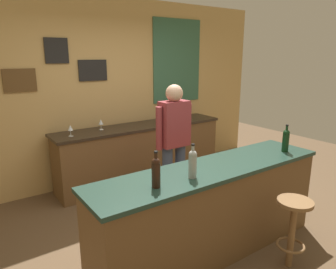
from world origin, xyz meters
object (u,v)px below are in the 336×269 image
at_px(wine_bottle_b, 193,163).
at_px(bartender, 174,140).
at_px(wine_bottle_a, 156,171).
at_px(bar_stool, 293,222).
at_px(wine_bottle_c, 286,140).
at_px(wine_glass_a, 70,128).
at_px(wine_glass_b, 101,122).
at_px(wine_glass_c, 164,115).

bearing_deg(wine_bottle_b, bartender, 61.65).
bearing_deg(wine_bottle_a, bar_stool, -24.05).
relative_size(bartender, wine_bottle_c, 5.29).
distance_m(bartender, wine_bottle_c, 1.30).
xyz_separation_m(bartender, wine_glass_a, (-0.95, 1.04, 0.07)).
xyz_separation_m(wine_bottle_a, wine_glass_a, (-0.02, 2.08, -0.05)).
bearing_deg(wine_glass_b, bartender, -68.15).
bearing_deg(bar_stool, wine_bottle_c, 44.00).
distance_m(wine_bottle_b, wine_bottle_c, 1.32).
bearing_deg(wine_glass_c, wine_bottle_c, -85.91).
relative_size(bartender, wine_bottle_a, 5.29).
bearing_deg(wine_glass_a, bar_stool, -65.59).
height_order(bartender, wine_bottle_a, bartender).
bearing_deg(bar_stool, wine_bottle_a, 155.95).
bearing_deg(wine_glass_c, bar_stool, -97.95).
distance_m(bartender, wine_glass_b, 1.26).
height_order(wine_bottle_b, wine_glass_c, wine_bottle_b).
distance_m(bar_stool, wine_glass_a, 2.91).
height_order(wine_bottle_b, wine_glass_a, wine_bottle_b).
relative_size(wine_bottle_b, wine_glass_b, 1.97).
xyz_separation_m(bartender, wine_bottle_a, (-0.93, -1.04, 0.12)).
height_order(wine_bottle_a, wine_glass_a, wine_bottle_a).
bearing_deg(wine_bottle_b, wine_glass_b, 87.42).
xyz_separation_m(wine_bottle_c, wine_glass_b, (-1.22, 2.22, -0.05)).
height_order(bar_stool, wine_bottle_b, wine_bottle_b).
xyz_separation_m(bartender, bar_stool, (0.23, -1.56, -0.48)).
bearing_deg(wine_bottle_c, wine_bottle_a, 179.47).
relative_size(bartender, wine_glass_a, 10.45).
xyz_separation_m(wine_bottle_a, wine_bottle_b, (0.37, -0.01, 0.00)).
relative_size(bar_stool, wine_bottle_a, 2.22).
height_order(wine_bottle_a, wine_bottle_b, same).
distance_m(bartender, wine_glass_c, 1.24).
bearing_deg(wine_glass_b, wine_bottle_a, -102.00).
bearing_deg(bar_stool, bartender, 98.41).
bearing_deg(wine_bottle_c, wine_glass_b, 118.81).
distance_m(wine_bottle_b, wine_glass_a, 2.13).
xyz_separation_m(bartender, wine_bottle_b, (-0.57, -1.05, 0.12)).
bearing_deg(wine_bottle_b, wine_bottle_c, -0.14).
xyz_separation_m(wine_bottle_b, wine_glass_c, (1.17, 2.14, -0.05)).
distance_m(wine_glass_a, wine_glass_c, 1.55).
xyz_separation_m(bar_stool, wine_glass_b, (-0.70, 2.72, 0.55)).
distance_m(wine_bottle_a, wine_glass_c, 2.62).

